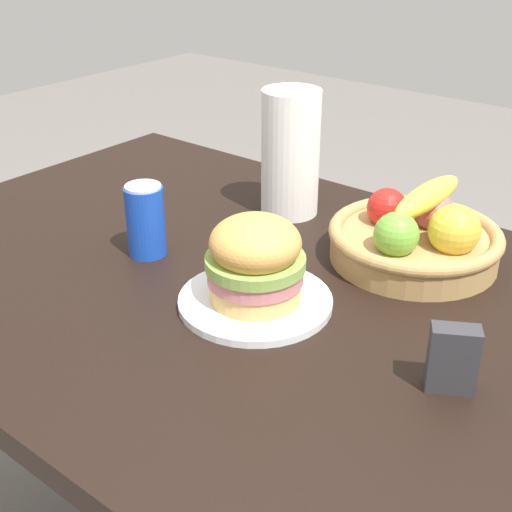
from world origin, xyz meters
TOP-DOWN VIEW (x-y plane):
  - dining_table at (0.00, 0.00)m, footprint 1.40×0.90m
  - plate at (0.04, -0.05)m, footprint 0.23×0.23m
  - sandwich at (0.04, -0.05)m, footprint 0.15×0.15m
  - soda_can at (-0.21, -0.03)m, footprint 0.07×0.07m
  - fruit_basket at (0.16, 0.23)m, footprint 0.29×0.29m
  - paper_towel_roll at (-0.12, 0.26)m, footprint 0.11×0.11m
  - napkin_holder at (0.36, -0.05)m, footprint 0.07×0.06m

SIDE VIEW (x-z plane):
  - dining_table at x=0.00m, z-range 0.27..1.02m
  - plate at x=0.04m, z-range 0.75..0.76m
  - napkin_holder at x=0.36m, z-range 0.75..0.84m
  - fruit_basket at x=0.16m, z-range 0.73..0.86m
  - soda_can at x=-0.21m, z-range 0.75..0.88m
  - sandwich at x=0.04m, z-range 0.76..0.89m
  - paper_towel_roll at x=-0.12m, z-range 0.75..0.99m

